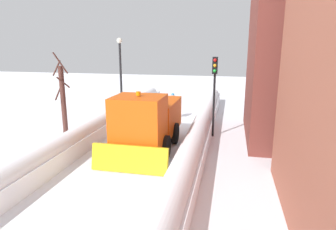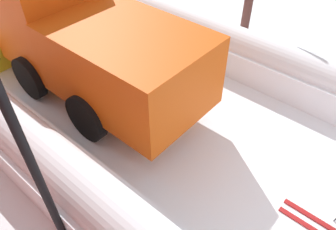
# 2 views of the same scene
# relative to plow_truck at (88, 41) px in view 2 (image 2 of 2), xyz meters

# --- Properties ---
(ground_plane) EXTENTS (80.00, 80.00, 0.00)m
(ground_plane) POSITION_rel_plow_truck_xyz_m (0.45, 4.33, -1.48)
(ground_plane) COLOR white
(plow_truck) EXTENTS (3.20, 5.98, 3.12)m
(plow_truck) POSITION_rel_plow_truck_xyz_m (0.00, 0.00, 0.00)
(plow_truck) COLOR #DB510F
(plow_truck) RESTS_ON ground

